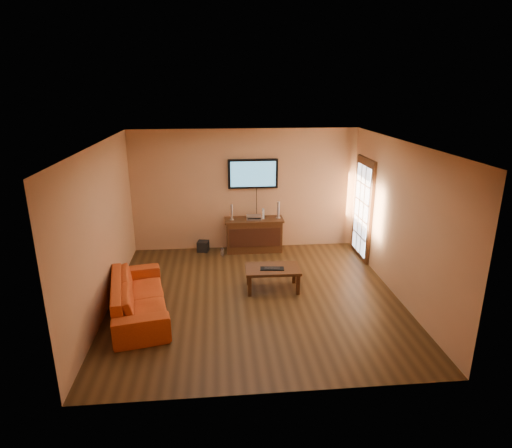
{
  "coord_description": "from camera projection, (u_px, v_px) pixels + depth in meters",
  "views": [
    {
      "loc": [
        -0.63,
        -6.78,
        3.57
      ],
      "look_at": [
        0.09,
        0.8,
        1.1
      ],
      "focal_mm": 30.0,
      "sensor_mm": 36.0,
      "label": 1
    }
  ],
  "objects": [
    {
      "name": "media_console",
      "position": [
        254.0,
        235.0,
        9.61
      ],
      "size": [
        1.3,
        0.5,
        0.75
      ],
      "color": "#351B0C",
      "rests_on": "ground"
    },
    {
      "name": "sofa",
      "position": [
        138.0,
        291.0,
        6.91
      ],
      "size": [
        1.01,
        2.17,
        0.82
      ],
      "primitive_type": "imported",
      "rotation": [
        0.0,
        0.0,
        1.77
      ],
      "color": "#BF4215",
      "rests_on": "ground"
    },
    {
      "name": "game_console",
      "position": [
        263.0,
        214.0,
        9.52
      ],
      "size": [
        0.05,
        0.15,
        0.21
      ],
      "primitive_type": "cube",
      "rotation": [
        0.0,
        0.0,
        -0.04
      ],
      "color": "white",
      "rests_on": "media_console"
    },
    {
      "name": "subwoofer",
      "position": [
        203.0,
        246.0,
        9.64
      ],
      "size": [
        0.28,
        0.28,
        0.24
      ],
      "primitive_type": "cube",
      "rotation": [
        0.0,
        0.0,
        -0.21
      ],
      "color": "black",
      "rests_on": "ground"
    },
    {
      "name": "av_receiver",
      "position": [
        254.0,
        217.0,
        9.5
      ],
      "size": [
        0.34,
        0.25,
        0.08
      ],
      "primitive_type": "cube",
      "rotation": [
        0.0,
        0.0,
        -0.03
      ],
      "color": "silver",
      "rests_on": "media_console"
    },
    {
      "name": "keyboard",
      "position": [
        272.0,
        269.0,
        7.68
      ],
      "size": [
        0.44,
        0.2,
        0.03
      ],
      "color": "black",
      "rests_on": "coffee_table"
    },
    {
      "name": "room_walls",
      "position": [
        252.0,
        196.0,
        7.65
      ],
      "size": [
        5.0,
        5.0,
        5.0
      ],
      "color": "tan",
      "rests_on": "ground"
    },
    {
      "name": "ground_plane",
      "position": [
        255.0,
        297.0,
        7.58
      ],
      "size": [
        5.0,
        5.0,
        0.0
      ],
      "primitive_type": "plane",
      "color": "#32200E",
      "rests_on": "ground"
    },
    {
      "name": "speaker_right",
      "position": [
        278.0,
        211.0,
        9.51
      ],
      "size": [
        0.1,
        0.1,
        0.38
      ],
      "color": "silver",
      "rests_on": "media_console"
    },
    {
      "name": "bottle",
      "position": [
        222.0,
        252.0,
        9.37
      ],
      "size": [
        0.07,
        0.07,
        0.2
      ],
      "color": "white",
      "rests_on": "ground"
    },
    {
      "name": "coffee_table",
      "position": [
        273.0,
        271.0,
        7.76
      ],
      "size": [
        1.0,
        0.61,
        0.43
      ],
      "color": "#351B0C",
      "rests_on": "ground"
    },
    {
      "name": "french_door",
      "position": [
        363.0,
        210.0,
        9.09
      ],
      "size": [
        0.07,
        1.02,
        2.22
      ],
      "color": "#351B0C",
      "rests_on": "ground"
    },
    {
      "name": "television",
      "position": [
        253.0,
        174.0,
        9.39
      ],
      "size": [
        1.1,
        0.08,
        0.65
      ],
      "color": "black",
      "rests_on": "ground"
    },
    {
      "name": "speaker_left",
      "position": [
        232.0,
        213.0,
        9.38
      ],
      "size": [
        0.1,
        0.1,
        0.35
      ],
      "color": "silver",
      "rests_on": "media_console"
    }
  ]
}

